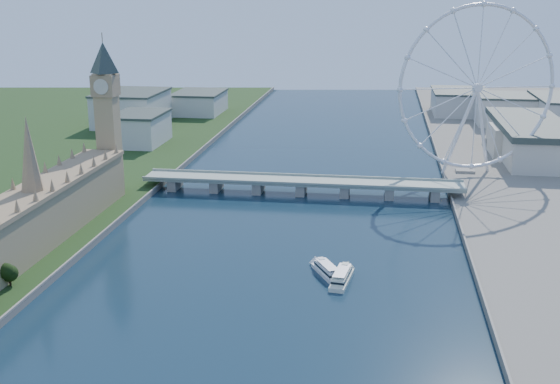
# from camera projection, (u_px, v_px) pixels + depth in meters

# --- Properties ---
(parliament_range) EXTENTS (24.00, 200.00, 70.00)m
(parliament_range) POSITION_uv_depth(u_px,v_px,m) (36.00, 217.00, 373.55)
(parliament_range) COLOR tan
(parliament_range) RESTS_ON ground
(big_ben) EXTENTS (20.02, 20.02, 110.00)m
(big_ben) POSITION_uv_depth(u_px,v_px,m) (106.00, 98.00, 463.15)
(big_ben) COLOR tan
(big_ben) RESTS_ON ground
(westminster_bridge) EXTENTS (220.00, 22.00, 9.50)m
(westminster_bridge) POSITION_uv_depth(u_px,v_px,m) (302.00, 184.00, 482.89)
(westminster_bridge) COLOR gray
(westminster_bridge) RESTS_ON ground
(london_eye) EXTENTS (113.60, 39.12, 124.30)m
(london_eye) POSITION_uv_depth(u_px,v_px,m) (477.00, 88.00, 502.08)
(london_eye) COLOR silver
(london_eye) RESTS_ON ground
(county_hall) EXTENTS (54.00, 144.00, 35.00)m
(county_hall) POSITION_uv_depth(u_px,v_px,m) (528.00, 159.00, 584.32)
(county_hall) COLOR beige
(county_hall) RESTS_ON ground
(city_skyline) EXTENTS (505.00, 280.00, 32.00)m
(city_skyline) POSITION_uv_depth(u_px,v_px,m) (368.00, 110.00, 722.18)
(city_skyline) COLOR beige
(city_skyline) RESTS_ON ground
(tour_boat_near) EXTENTS (19.54, 28.56, 6.27)m
(tour_boat_near) POSITION_uv_depth(u_px,v_px,m) (327.00, 275.00, 344.55)
(tour_boat_near) COLOR silver
(tour_boat_near) RESTS_ON ground
(tour_boat_far) EXTENTS (11.74, 30.70, 6.61)m
(tour_boat_far) POSITION_uv_depth(u_px,v_px,m) (342.00, 282.00, 336.28)
(tour_boat_far) COLOR beige
(tour_boat_far) RESTS_ON ground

